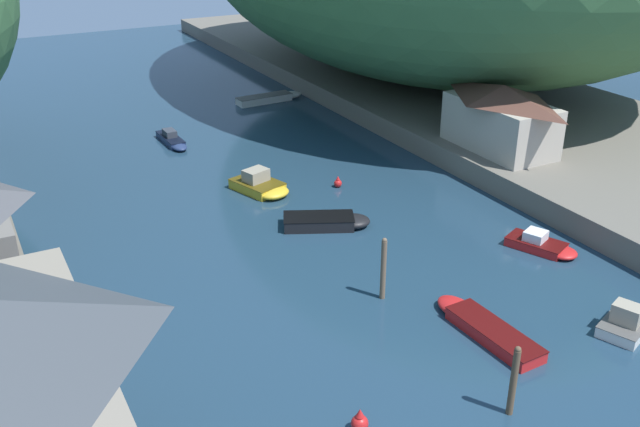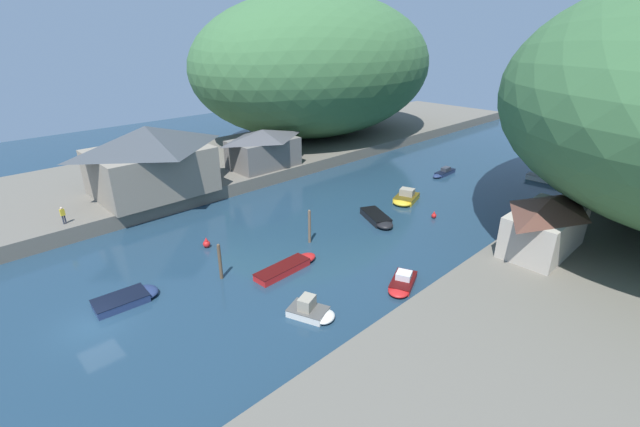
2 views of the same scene
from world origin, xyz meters
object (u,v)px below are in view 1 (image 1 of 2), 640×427
object	(u,v)px
boat_far_upstream	(261,186)
boat_red_skiff	(482,326)
boat_open_rowboat	(543,245)
boat_yellow_tender	(173,140)
boat_mid_channel	(628,321)
channel_buoy_far	(338,183)
right_bank_cottage	(501,116)
boat_navy_launch	(272,98)
boat_moored_right	(329,221)
channel_buoy_near	(360,422)

from	to	relation	value
boat_far_upstream	boat_red_skiff	size ratio (longest dim) A/B	0.74
boat_far_upstream	boat_open_rowboat	xyz separation A→B (m)	(10.36, -14.79, -0.12)
boat_open_rowboat	boat_yellow_tender	bearing A→B (deg)	-87.92
boat_far_upstream	boat_open_rowboat	bearing A→B (deg)	106.95
boat_mid_channel	channel_buoy_far	distance (m)	20.95
right_bank_cottage	channel_buoy_far	world-z (taller)	right_bank_cottage
right_bank_cottage	boat_navy_launch	distance (m)	24.43
boat_mid_channel	boat_red_skiff	bearing A→B (deg)	-137.59
channel_buoy_far	boat_moored_right	bearing A→B (deg)	-124.08
right_bank_cottage	boat_open_rowboat	size ratio (longest dim) A/B	2.04
right_bank_cottage	channel_buoy_far	distance (m)	12.22
boat_yellow_tender	boat_moored_right	world-z (taller)	boat_yellow_tender
boat_navy_launch	boat_red_skiff	xyz separation A→B (m)	(-7.16, -38.52, -0.03)
boat_mid_channel	boat_moored_right	bearing A→B (deg)	-177.57
boat_open_rowboat	boat_moored_right	world-z (taller)	boat_open_rowboat
boat_mid_channel	boat_open_rowboat	world-z (taller)	boat_mid_channel
channel_buoy_far	boat_open_rowboat	bearing A→B (deg)	-67.18
boat_open_rowboat	boat_moored_right	bearing A→B (deg)	-65.59
boat_open_rowboat	channel_buoy_near	size ratio (longest dim) A/B	4.22
boat_yellow_tender	boat_navy_launch	bearing A→B (deg)	-150.06
boat_open_rowboat	boat_moored_right	xyz separation A→B (m)	(-8.94, 8.13, 0.02)
boat_open_rowboat	channel_buoy_near	distance (m)	17.87
boat_mid_channel	boat_navy_launch	xyz separation A→B (m)	(1.24, 41.46, -0.10)
boat_far_upstream	channel_buoy_near	bearing A→B (deg)	57.18
right_bank_cottage	boat_yellow_tender	size ratio (longest dim) A/B	1.80
boat_yellow_tender	boat_navy_launch	world-z (taller)	boat_yellow_tender
boat_open_rowboat	boat_red_skiff	xyz separation A→B (m)	(-8.03, -4.57, -0.03)
boat_far_upstream	channel_buoy_near	distance (m)	23.03
boat_mid_channel	boat_far_upstream	bearing A→B (deg)	179.14
right_bank_cottage	boat_open_rowboat	xyz separation A→B (m)	(-5.90, -10.75, -3.56)
boat_mid_channel	boat_navy_launch	distance (m)	41.48
boat_far_upstream	boat_mid_channel	bearing A→B (deg)	92.25
boat_moored_right	boat_red_skiff	xyz separation A→B (m)	(0.91, -12.69, -0.05)
boat_red_skiff	channel_buoy_far	xyz separation A→B (m)	(2.49, 17.72, 0.01)
boat_red_skiff	channel_buoy_near	size ratio (longest dim) A/B	6.26
channel_buoy_far	boat_mid_channel	bearing A→B (deg)	-80.58
channel_buoy_near	channel_buoy_far	size ratio (longest dim) A/B	1.25
boat_far_upstream	channel_buoy_far	distance (m)	5.10
right_bank_cottage	boat_moored_right	xyz separation A→B (m)	(-14.83, -2.62, -3.53)
boat_mid_channel	right_bank_cottage	bearing A→B (deg)	135.16
boat_open_rowboat	boat_red_skiff	size ratio (longest dim) A/B	0.67
boat_navy_launch	channel_buoy_near	distance (m)	44.19
right_bank_cottage	boat_moored_right	distance (m)	15.47
channel_buoy_near	channel_buoy_far	xyz separation A→B (m)	(10.69, 20.64, -0.08)
boat_mid_channel	boat_red_skiff	distance (m)	6.61
boat_far_upstream	boat_moored_right	bearing A→B (deg)	83.98
channel_buoy_far	boat_red_skiff	bearing A→B (deg)	-98.01
boat_far_upstream	channel_buoy_far	size ratio (longest dim) A/B	5.83
boat_yellow_tender	boat_open_rowboat	world-z (taller)	boat_open_rowboat
boat_mid_channel	boat_navy_launch	bearing A→B (deg)	157.11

